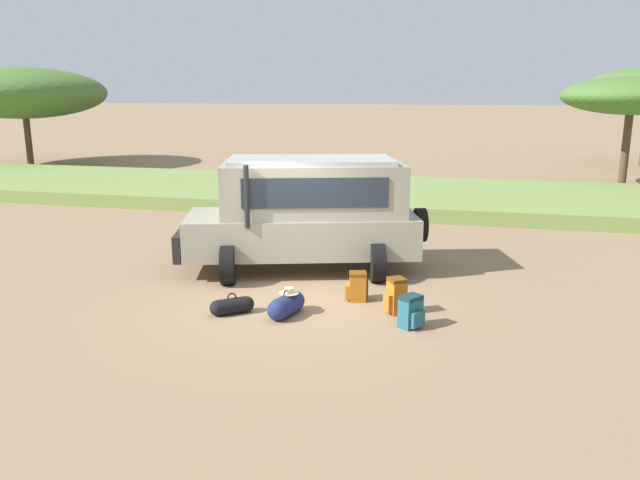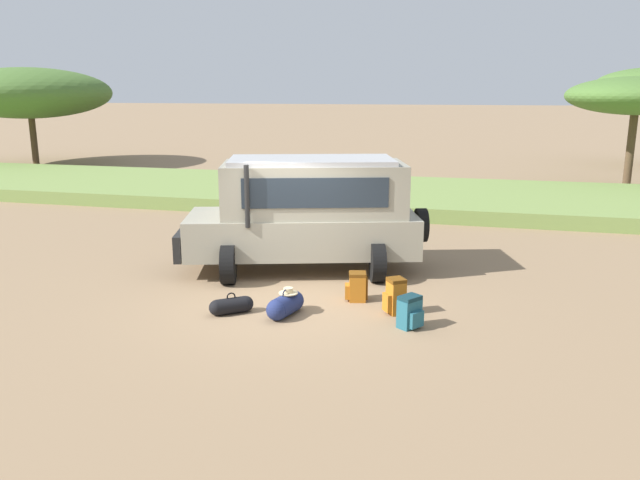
{
  "view_description": "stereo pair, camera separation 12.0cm",
  "coord_description": "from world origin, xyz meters",
  "px_view_note": "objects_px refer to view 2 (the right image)",
  "views": [
    {
      "loc": [
        3.15,
        -10.58,
        3.84
      ],
      "look_at": [
        0.35,
        0.84,
        1.0
      ],
      "focal_mm": 35.0,
      "sensor_mm": 36.0,
      "label": 1
    },
    {
      "loc": [
        3.27,
        -10.55,
        3.84
      ],
      "look_at": [
        0.35,
        0.84,
        1.0
      ],
      "focal_mm": 35.0,
      "sensor_mm": 36.0,
      "label": 2
    }
  ],
  "objects_px": {
    "backpack_beside_front_wheel": "(357,287)",
    "backpack_near_rear_wheel": "(395,296)",
    "duffel_bag_low_black_case": "(285,305)",
    "duffel_bag_soft_canvas": "(231,306)",
    "acacia_tree_far_left": "(29,93)",
    "acacia_tree_left_mid": "(637,96)",
    "safari_vehicle": "(307,211)",
    "backpack_cluster_center": "(410,312)"
  },
  "relations": [
    {
      "from": "duffel_bag_soft_canvas",
      "to": "duffel_bag_low_black_case",
      "type": "bearing_deg",
      "value": 8.66
    },
    {
      "from": "backpack_cluster_center",
      "to": "duffel_bag_low_black_case",
      "type": "xyz_separation_m",
      "value": [
        -2.17,
        0.04,
        -0.07
      ]
    },
    {
      "from": "duffel_bag_low_black_case",
      "to": "duffel_bag_soft_canvas",
      "type": "bearing_deg",
      "value": -171.34
    },
    {
      "from": "backpack_beside_front_wheel",
      "to": "backpack_cluster_center",
      "type": "xyz_separation_m",
      "value": [
        1.12,
        -1.13,
        0.0
      ]
    },
    {
      "from": "backpack_near_rear_wheel",
      "to": "duffel_bag_low_black_case",
      "type": "height_order",
      "value": "backpack_near_rear_wheel"
    },
    {
      "from": "backpack_beside_front_wheel",
      "to": "backpack_near_rear_wheel",
      "type": "xyz_separation_m",
      "value": [
        0.79,
        -0.52,
        0.05
      ]
    },
    {
      "from": "backpack_near_rear_wheel",
      "to": "backpack_cluster_center",
      "type": "bearing_deg",
      "value": -61.91
    },
    {
      "from": "safari_vehicle",
      "to": "duffel_bag_low_black_case",
      "type": "relative_size",
      "value": 6.03
    },
    {
      "from": "acacia_tree_far_left",
      "to": "backpack_beside_front_wheel",
      "type": "bearing_deg",
      "value": -39.72
    },
    {
      "from": "duffel_bag_low_black_case",
      "to": "acacia_tree_left_mid",
      "type": "height_order",
      "value": "acacia_tree_left_mid"
    },
    {
      "from": "backpack_beside_front_wheel",
      "to": "duffel_bag_low_black_case",
      "type": "height_order",
      "value": "backpack_beside_front_wheel"
    },
    {
      "from": "backpack_beside_front_wheel",
      "to": "duffel_bag_soft_canvas",
      "type": "bearing_deg",
      "value": -148.41
    },
    {
      "from": "acacia_tree_left_mid",
      "to": "backpack_cluster_center",
      "type": "bearing_deg",
      "value": -111.43
    },
    {
      "from": "duffel_bag_low_black_case",
      "to": "duffel_bag_soft_canvas",
      "type": "distance_m",
      "value": 0.96
    },
    {
      "from": "backpack_cluster_center",
      "to": "acacia_tree_left_mid",
      "type": "distance_m",
      "value": 18.5
    },
    {
      "from": "backpack_beside_front_wheel",
      "to": "duffel_bag_low_black_case",
      "type": "relative_size",
      "value": 0.6
    },
    {
      "from": "backpack_near_rear_wheel",
      "to": "acacia_tree_far_left",
      "type": "xyz_separation_m",
      "value": [
        -21.06,
        17.36,
        3.36
      ]
    },
    {
      "from": "backpack_near_rear_wheel",
      "to": "duffel_bag_soft_canvas",
      "type": "height_order",
      "value": "backpack_near_rear_wheel"
    },
    {
      "from": "duffel_bag_low_black_case",
      "to": "acacia_tree_far_left",
      "type": "height_order",
      "value": "acacia_tree_far_left"
    },
    {
      "from": "safari_vehicle",
      "to": "backpack_beside_front_wheel",
      "type": "xyz_separation_m",
      "value": [
        1.45,
        -1.78,
        -1.03
      ]
    },
    {
      "from": "safari_vehicle",
      "to": "backpack_beside_front_wheel",
      "type": "height_order",
      "value": "safari_vehicle"
    },
    {
      "from": "backpack_cluster_center",
      "to": "acacia_tree_left_mid",
      "type": "height_order",
      "value": "acacia_tree_left_mid"
    },
    {
      "from": "backpack_beside_front_wheel",
      "to": "acacia_tree_left_mid",
      "type": "xyz_separation_m",
      "value": [
        7.76,
        15.81,
        3.34
      ]
    },
    {
      "from": "backpack_beside_front_wheel",
      "to": "backpack_near_rear_wheel",
      "type": "height_order",
      "value": "backpack_near_rear_wheel"
    },
    {
      "from": "safari_vehicle",
      "to": "duffel_bag_soft_canvas",
      "type": "height_order",
      "value": "safari_vehicle"
    },
    {
      "from": "duffel_bag_low_black_case",
      "to": "duffel_bag_soft_canvas",
      "type": "relative_size",
      "value": 1.31
    },
    {
      "from": "duffel_bag_low_black_case",
      "to": "duffel_bag_soft_canvas",
      "type": "xyz_separation_m",
      "value": [
        -0.95,
        -0.15,
        -0.05
      ]
    },
    {
      "from": "backpack_near_rear_wheel",
      "to": "acacia_tree_far_left",
      "type": "relative_size",
      "value": 0.07
    },
    {
      "from": "backpack_beside_front_wheel",
      "to": "backpack_near_rear_wheel",
      "type": "distance_m",
      "value": 0.94
    },
    {
      "from": "backpack_beside_front_wheel",
      "to": "acacia_tree_far_left",
      "type": "bearing_deg",
      "value": 140.28
    },
    {
      "from": "acacia_tree_left_mid",
      "to": "acacia_tree_far_left",
      "type": "bearing_deg",
      "value": 177.89
    },
    {
      "from": "safari_vehicle",
      "to": "acacia_tree_left_mid",
      "type": "xyz_separation_m",
      "value": [
        9.21,
        14.04,
        2.31
      ]
    },
    {
      "from": "backpack_cluster_center",
      "to": "duffel_bag_soft_canvas",
      "type": "xyz_separation_m",
      "value": [
        -3.12,
        -0.11,
        -0.12
      ]
    },
    {
      "from": "duffel_bag_soft_canvas",
      "to": "acacia_tree_far_left",
      "type": "bearing_deg",
      "value": 135.3
    },
    {
      "from": "backpack_beside_front_wheel",
      "to": "backpack_cluster_center",
      "type": "relative_size",
      "value": 0.99
    },
    {
      "from": "backpack_beside_front_wheel",
      "to": "duffel_bag_low_black_case",
      "type": "xyz_separation_m",
      "value": [
        -1.05,
        -1.09,
        -0.07
      ]
    },
    {
      "from": "safari_vehicle",
      "to": "acacia_tree_left_mid",
      "type": "bearing_deg",
      "value": 56.73
    },
    {
      "from": "backpack_beside_front_wheel",
      "to": "backpack_near_rear_wheel",
      "type": "bearing_deg",
      "value": -33.17
    },
    {
      "from": "safari_vehicle",
      "to": "backpack_near_rear_wheel",
      "type": "relative_size",
      "value": 8.49
    },
    {
      "from": "duffel_bag_soft_canvas",
      "to": "backpack_beside_front_wheel",
      "type": "bearing_deg",
      "value": 31.59
    },
    {
      "from": "backpack_near_rear_wheel",
      "to": "duffel_bag_low_black_case",
      "type": "bearing_deg",
      "value": -162.76
    },
    {
      "from": "backpack_cluster_center",
      "to": "duffel_bag_low_black_case",
      "type": "relative_size",
      "value": 0.6
    }
  ]
}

